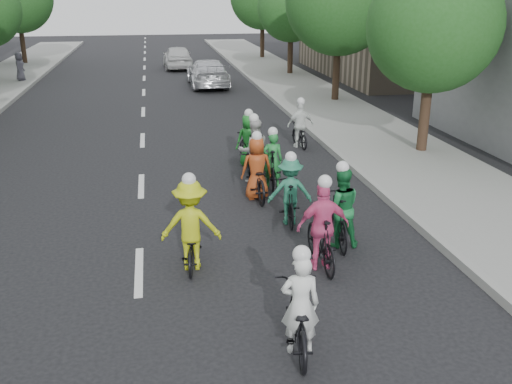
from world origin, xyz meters
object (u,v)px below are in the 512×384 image
object	(u,v)px
cyclist_4	(256,175)
cyclist_9	(249,144)
follow_car_trail	(178,57)
spectator_2	(20,67)
cyclist_1	(339,213)
cyclist_5	(272,165)
cyclist_2	(191,232)
cyclist_6	(254,158)
cyclist_7	(289,195)
cyclist_8	(300,130)
cyclist_3	(322,234)
cyclist_0	(299,315)
follow_car_lead	(208,73)

from	to	relation	value
cyclist_4	cyclist_9	xyz separation A→B (m)	(0.29, 2.87, 0.02)
follow_car_trail	spectator_2	world-z (taller)	spectator_2
cyclist_1	spectator_2	distance (m)	26.17
cyclist_5	cyclist_4	bearing A→B (deg)	63.29
cyclist_2	follow_car_trail	world-z (taller)	cyclist_2
follow_car_trail	cyclist_1	bearing A→B (deg)	92.59
cyclist_2	cyclist_6	distance (m)	5.27
cyclist_1	cyclist_7	world-z (taller)	cyclist_1
cyclist_4	cyclist_8	bearing A→B (deg)	-117.39
cyclist_1	cyclist_6	distance (m)	4.49
cyclist_7	follow_car_trail	distance (m)	27.25
cyclist_1	cyclist_3	size ratio (longest dim) A/B	1.01
cyclist_0	follow_car_lead	bearing A→B (deg)	-84.41
cyclist_6	follow_car_trail	size ratio (longest dim) A/B	0.43
cyclist_8	cyclist_4	bearing A→B (deg)	60.22
cyclist_1	cyclist_7	xyz separation A→B (m)	(-0.72, 1.32, -0.04)
cyclist_4	follow_car_trail	xyz separation A→B (m)	(-0.67, 25.49, 0.15)
follow_car_lead	spectator_2	size ratio (longest dim) A/B	3.26
cyclist_1	cyclist_2	bearing A→B (deg)	15.70
cyclist_2	cyclist_5	world-z (taller)	cyclist_2
cyclist_6	follow_car_lead	distance (m)	16.42
spectator_2	cyclist_8	bearing A→B (deg)	-133.66
cyclist_4	follow_car_trail	size ratio (longest dim) A/B	0.44
cyclist_3	follow_car_lead	size ratio (longest dim) A/B	0.37
cyclist_8	spectator_2	distance (m)	20.10
cyclist_2	cyclist_5	size ratio (longest dim) A/B	1.04
spectator_2	cyclist_0	bearing A→B (deg)	-151.74
cyclist_9	cyclist_8	bearing A→B (deg)	-148.02
follow_car_trail	cyclist_7	bearing A→B (deg)	91.25
cyclist_8	follow_car_lead	bearing A→B (deg)	-85.57
follow_car_lead	cyclist_1	bearing A→B (deg)	91.24
cyclist_2	spectator_2	xyz separation A→B (m)	(-7.78, 24.31, 0.20)
cyclist_3	follow_car_trail	distance (m)	29.49
cyclist_5	cyclist_9	size ratio (longest dim) A/B	1.06
cyclist_1	follow_car_trail	size ratio (longest dim) A/B	0.42
cyclist_9	follow_car_trail	distance (m)	22.64
cyclist_7	cyclist_1	bearing A→B (deg)	125.07
cyclist_1	cyclist_6	bearing A→B (deg)	-70.37
cyclist_9	spectator_2	bearing A→B (deg)	-69.88
cyclist_1	follow_car_trail	world-z (taller)	cyclist_1
cyclist_4	spectator_2	size ratio (longest dim) A/B	1.27
cyclist_1	cyclist_8	bearing A→B (deg)	-91.77
cyclist_0	follow_car_lead	size ratio (longest dim) A/B	0.37
cyclist_7	follow_car_trail	bearing A→B (deg)	-81.25
cyclist_3	spectator_2	size ratio (longest dim) A/B	1.21
cyclist_6	cyclist_1	bearing A→B (deg)	99.90
cyclist_4	follow_car_lead	xyz separation A→B (m)	(0.56, 17.72, 0.12)
cyclist_0	cyclist_1	xyz separation A→B (m)	(1.71, 3.38, 0.13)
cyclist_9	cyclist_6	bearing A→B (deg)	76.46
follow_car_trail	follow_car_lead	bearing A→B (deg)	97.91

